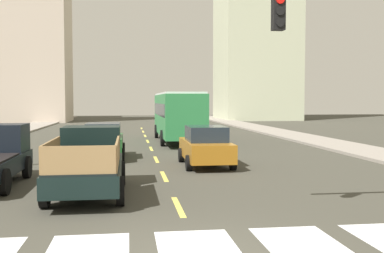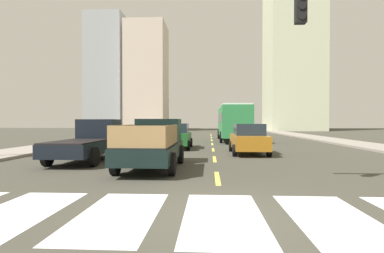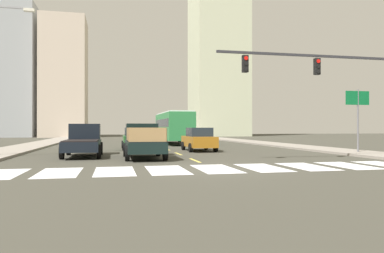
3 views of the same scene
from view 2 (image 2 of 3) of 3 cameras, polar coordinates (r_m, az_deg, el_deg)
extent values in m
plane|color=#3F3D34|center=(6.19, 5.85, -16.39)|extent=(160.00, 160.00, 0.00)
cube|color=gray|center=(26.66, 29.21, -2.99)|extent=(3.17, 110.00, 0.15)
cube|color=gray|center=(26.42, -21.72, -2.98)|extent=(3.17, 110.00, 0.15)
cube|color=silver|center=(7.29, -29.87, -13.80)|extent=(1.54, 3.34, 0.01)
cube|color=silver|center=(6.44, -13.63, -15.69)|extent=(1.54, 3.34, 0.01)
cube|color=silver|center=(6.19, 5.85, -16.35)|extent=(1.54, 3.34, 0.01)
cube|color=silver|center=(6.61, 24.76, -15.30)|extent=(1.54, 3.34, 0.01)
cube|color=#E1CB50|center=(10.08, 4.79, -9.59)|extent=(0.16, 2.40, 0.01)
cube|color=#E1CB50|center=(15.02, 4.26, -6.11)|extent=(0.16, 2.40, 0.01)
cube|color=#E1CB50|center=(19.99, 4.00, -4.36)|extent=(0.16, 2.40, 0.01)
cube|color=#E1CB50|center=(24.97, 3.84, -3.30)|extent=(0.16, 2.40, 0.01)
cube|color=#E1CB50|center=(29.96, 3.73, -2.60)|extent=(0.16, 2.40, 0.01)
cube|color=#E1CB50|center=(34.95, 3.66, -2.09)|extent=(0.16, 2.40, 0.01)
cube|color=#E1CB50|center=(39.95, 3.60, -1.72)|extent=(0.16, 2.40, 0.01)
cube|color=#E1CB50|center=(44.94, 3.56, -1.42)|extent=(0.16, 2.40, 0.01)
cube|color=black|center=(12.05, -7.51, -4.62)|extent=(1.96, 5.20, 0.56)
cube|color=black|center=(13.67, -6.19, -0.68)|extent=(1.84, 1.60, 1.00)
cube|color=#19232D|center=(14.10, -5.90, 0.10)|extent=(1.72, 0.08, 0.56)
cube|color=black|center=(11.09, -8.42, -3.49)|extent=(1.84, 3.30, 0.06)
cylinder|color=black|center=(13.80, -10.31, -5.09)|extent=(0.22, 0.80, 0.80)
cylinder|color=black|center=(13.48, -2.15, -5.22)|extent=(0.22, 0.80, 0.80)
cylinder|color=black|center=(10.81, -14.21, -6.77)|extent=(0.22, 0.80, 0.80)
cylinder|color=black|center=(10.40, -3.76, -7.05)|extent=(0.22, 0.80, 0.80)
cube|color=olive|center=(11.28, -12.92, -1.50)|extent=(0.06, 3.17, 0.70)
cube|color=olive|center=(10.92, -3.79, -1.56)|extent=(0.06, 3.17, 0.70)
cube|color=olive|center=(9.52, -10.35, -1.93)|extent=(1.80, 0.06, 0.70)
cube|color=black|center=(14.83, -19.30, -3.62)|extent=(1.96, 5.20, 0.56)
cube|color=black|center=(16.37, -17.04, -0.45)|extent=(1.84, 1.60, 1.00)
cube|color=#19232D|center=(16.78, -16.52, 0.20)|extent=(1.72, 0.08, 0.56)
cube|color=black|center=(13.94, -20.81, -2.64)|extent=(1.84, 3.30, 0.06)
cylinder|color=black|center=(16.67, -20.36, -4.10)|extent=(0.22, 0.80, 0.80)
cylinder|color=black|center=(15.99, -13.89, -4.28)|extent=(0.22, 0.80, 0.80)
cylinder|color=black|center=(13.88, -25.54, -5.13)|extent=(0.22, 0.80, 0.80)
cylinder|color=black|center=(13.05, -17.94, -5.46)|extent=(0.22, 0.80, 0.80)
cube|color=#2C7F44|center=(29.43, 7.67, 0.93)|extent=(2.50, 10.80, 2.70)
cube|color=#19232D|center=(29.44, 7.67, 1.61)|extent=(2.52, 9.94, 0.80)
cube|color=silver|center=(29.47, 7.68, 3.67)|extent=(2.40, 10.37, 0.12)
cylinder|color=black|center=(32.74, 5.03, -1.43)|extent=(0.22, 1.00, 1.00)
cylinder|color=black|center=(32.91, 9.38, -1.43)|extent=(0.22, 1.00, 1.00)
cylinder|color=black|center=(26.43, 5.46, -1.99)|extent=(0.22, 1.00, 1.00)
cylinder|color=black|center=(26.65, 10.85, -1.98)|extent=(0.22, 1.00, 1.00)
cube|color=#A36619|center=(17.66, 10.56, -2.80)|extent=(1.80, 4.40, 0.76)
cube|color=#1E2833|center=(17.48, 10.63, -0.54)|extent=(1.58, 2.11, 0.64)
cylinder|color=black|center=(18.95, 7.32, -3.69)|extent=(0.22, 0.64, 0.64)
cylinder|color=black|center=(19.16, 12.71, -3.66)|extent=(0.22, 0.64, 0.64)
cylinder|color=black|center=(16.24, 8.02, -4.46)|extent=(0.22, 0.64, 0.64)
cylinder|color=black|center=(16.49, 14.28, -4.40)|extent=(0.22, 0.64, 0.64)
cube|color=#1E5923|center=(20.84, -2.93, -2.22)|extent=(1.80, 4.40, 0.76)
cube|color=#1E2833|center=(20.66, -2.98, -0.30)|extent=(1.58, 2.11, 0.64)
cylinder|color=black|center=(22.32, -4.85, -2.99)|extent=(0.22, 0.64, 0.64)
cylinder|color=black|center=(22.14, -0.23, -3.02)|extent=(0.22, 0.64, 0.64)
cylinder|color=black|center=(19.63, -5.97, -3.53)|extent=(0.22, 0.64, 0.64)
cylinder|color=black|center=(19.43, -0.71, -3.57)|extent=(0.22, 0.64, 0.64)
cube|color=black|center=(9.04, 19.74, 20.30)|extent=(0.28, 0.24, 0.84)
cylinder|color=black|center=(8.92, 20.00, 20.57)|extent=(0.20, 0.04, 0.20)
cylinder|color=black|center=(8.84, 19.99, 18.98)|extent=(0.20, 0.04, 0.20)
cube|color=beige|center=(69.55, 18.44, 16.27)|extent=(10.66, 11.34, 40.62)
cube|color=#949A9F|center=(69.10, -15.31, 9.47)|extent=(7.70, 10.12, 24.29)
cube|color=beige|center=(63.38, -8.44, 9.05)|extent=(7.76, 8.73, 21.62)
camera|label=1|loc=(2.72, -153.27, 20.36)|focal=43.82mm
camera|label=3|loc=(9.62, -152.75, -1.58)|focal=34.24mm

